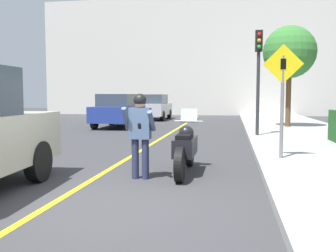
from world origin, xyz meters
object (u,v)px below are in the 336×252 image
Objects in this scene: crossing_sign at (283,90)px; person_biker at (140,127)px; traffic_light at (259,63)px; parked_car_blue at (119,110)px; parked_car_silver at (154,107)px; motorcycle at (185,148)px; street_tree at (290,53)px.

person_biker is at bearing -144.89° from crossing_sign.
traffic_light is (-0.22, 5.10, 1.06)m from crossing_sign.
traffic_light reaches higher than parked_car_blue.
person_biker is 0.39× the size of parked_car_blue.
parked_car_silver is (-6.30, 15.50, -0.88)m from crossing_sign.
person_biker is 17.85m from parked_car_silver.
motorcycle is at bearing 40.18° from person_biker.
street_tree is (3.53, 10.63, 3.08)m from motorcycle.
parked_car_silver is at bearing 101.08° from person_biker.
traffic_light is 0.81× the size of street_tree.
crossing_sign is at bearing 35.11° from person_biker.
motorcycle is 7.09m from traffic_light.
parked_car_silver is (-6.08, 10.39, -1.93)m from traffic_light.
crossing_sign reaches higher than parked_car_silver.
traffic_light reaches higher than parked_car_silver.
crossing_sign is at bearing 33.00° from motorcycle.
parked_car_silver is at bearing 85.04° from parked_car_blue.
street_tree is (1.67, 4.17, 0.80)m from traffic_light.
parked_car_blue is at bearing 126.10° from crossing_sign.
street_tree is at bearing -38.75° from parked_car_silver.
person_biker reaches higher than motorcycle.
parked_car_blue is (-6.61, 4.26, -1.93)m from traffic_light.
crossing_sign is 5.22m from traffic_light.
crossing_sign is at bearing -87.58° from traffic_light.
motorcycle is at bearing -108.36° from street_tree.
traffic_light reaches higher than motorcycle.
motorcycle is 0.61× the size of traffic_light.
person_biker is 7.81m from traffic_light.
crossing_sign is (2.08, 1.35, 1.22)m from motorcycle.
parked_car_blue is (-3.96, 11.38, -0.14)m from person_biker.
parked_car_silver is (-3.43, 17.51, -0.14)m from person_biker.
traffic_light is 0.90× the size of parked_car_blue.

